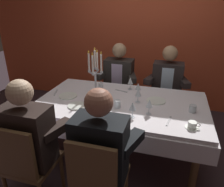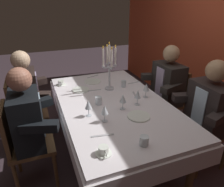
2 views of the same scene
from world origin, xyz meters
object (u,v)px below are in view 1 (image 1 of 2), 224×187
seated_diner_3 (167,80)px  wine_glass_2 (138,93)px  dinner_plate_2 (156,101)px  water_tumbler_1 (193,109)px  wine_glass_3 (133,107)px  wine_glass_1 (138,87)px  water_tumbler_0 (101,86)px  seated_diner_0 (27,136)px  coffee_cup_0 (192,125)px  water_tumbler_2 (117,104)px  dinner_plate_0 (77,106)px  dinner_plate_1 (68,96)px  candelabra (95,74)px  seated_diner_1 (119,76)px  wine_glass_4 (130,81)px  wine_glass_0 (149,104)px  coffee_cup_1 (46,109)px  seated_diner_2 (100,149)px  dining_table (121,110)px

seated_diner_3 → wine_glass_2: bearing=-108.4°
dinner_plate_2 → water_tumbler_1: size_ratio=2.79×
wine_glass_3 → wine_glass_1: bearing=94.2°
water_tumbler_0 → seated_diner_0: 1.19m
wine_glass_1 → coffee_cup_0: 0.84m
wine_glass_3 → water_tumbler_2: 0.26m
dinner_plate_0 → dinner_plate_1: (-0.22, 0.21, 0.00)m
candelabra → dinner_plate_1: bearing=-157.8°
water_tumbler_1 → seated_diner_1: (-1.02, 0.93, -0.04)m
dinner_plate_2 → wine_glass_4: (-0.36, 0.28, 0.11)m
dinner_plate_1 → seated_diner_0: 0.84m
wine_glass_0 → coffee_cup_0: 0.45m
water_tumbler_2 → coffee_cup_0: bearing=-15.1°
dinner_plate_2 → wine_glass_1: wine_glass_1 is taller
wine_glass_4 → seated_diner_3: size_ratio=0.13×
wine_glass_2 → seated_diner_1: size_ratio=0.13×
dinner_plate_1 → wine_glass_2: bearing=5.1°
coffee_cup_1 → seated_diner_2: bearing=-30.3°
dinner_plate_0 → seated_diner_1: (0.18, 1.15, -0.01)m
wine_glass_2 → water_tumbler_0: size_ratio=1.93×
water_tumbler_0 → dinner_plate_0: bearing=-99.5°
candelabra → wine_glass_1: 0.53m
candelabra → coffee_cup_1: bearing=-123.4°
wine_glass_2 → seated_diner_0: 1.22m
coffee_cup_0 → seated_diner_2: seated_diner_2 is taller
dinner_plate_2 → wine_glass_0: (-0.04, -0.33, 0.11)m
candelabra → wine_glass_1: bearing=14.9°
seated_diner_2 → seated_diner_3: bearing=76.6°
wine_glass_1 → wine_glass_4: (-0.13, 0.17, 0.00)m
seated_diner_0 → seated_diner_3: size_ratio=1.00×
wine_glass_0 → wine_glass_4: 0.68m
water_tumbler_2 → seated_diner_0: seated_diner_0 is taller
seated_diner_2 → seated_diner_0: bearing=180.0°
wine_glass_3 → seated_diner_1: 1.30m
candelabra → dinner_plate_2: candelabra is taller
dinner_plate_1 → wine_glass_0: size_ratio=1.33×
candelabra → wine_glass_4: (0.36, 0.30, -0.16)m
seated_diner_0 → seated_diner_2: (0.66, 0.00, 0.00)m
dining_table → water_tumbler_2: water_tumbler_2 is taller
seated_diner_3 → wine_glass_0: bearing=-96.7°
coffee_cup_0 → seated_diner_3: size_ratio=0.11×
wine_glass_3 → water_tumbler_1: 0.64m
dinner_plate_1 → wine_glass_1: size_ratio=1.33×
dinner_plate_1 → seated_diner_1: (0.40, 0.93, -0.01)m
seated_diner_1 → seated_diner_3: (0.72, 0.00, 0.00)m
dinner_plate_2 → wine_glass_1: (-0.23, 0.10, 0.11)m
dining_table → water_tumbler_1: size_ratio=24.98×
wine_glass_1 → water_tumbler_2: bearing=-112.5°
seated_diner_3 → wine_glass_1: bearing=-115.3°
water_tumbler_1 → coffee_cup_0: (-0.02, -0.32, -0.01)m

